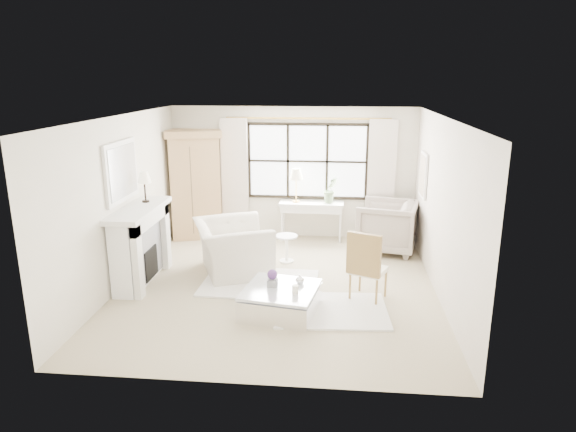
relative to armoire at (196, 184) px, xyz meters
name	(u,v)px	position (x,y,z in m)	size (l,w,h in m)	color
floor	(278,286)	(2.00, -2.49, -1.14)	(5.50, 5.50, 0.00)	tan
ceiling	(277,117)	(2.00, -2.49, 1.56)	(5.50, 5.50, 0.00)	white
wall_back	(293,173)	(2.00, 0.26, 0.21)	(5.00, 5.00, 0.00)	silver
wall_front	(247,270)	(2.00, -5.24, 0.21)	(5.00, 5.00, 0.00)	white
wall_left	(122,202)	(-0.50, -2.49, 0.21)	(5.50, 5.50, 0.00)	beige
wall_right	(442,209)	(4.50, -2.49, 0.21)	(5.50, 5.50, 0.00)	beige
window_pane	(307,161)	(2.30, 0.24, 0.46)	(2.40, 0.02, 1.50)	white
window_frame	(307,161)	(2.30, 0.23, 0.46)	(2.50, 0.04, 1.50)	black
curtain_rod	(308,118)	(2.30, 0.18, 1.33)	(0.04, 0.04, 3.30)	#A8833A
curtain_left	(235,178)	(0.80, 0.16, 0.10)	(0.55, 0.10, 2.47)	beige
curtain_right	(381,181)	(3.80, 0.16, 0.10)	(0.55, 0.10, 2.47)	beige
fireplace	(139,244)	(-0.28, -2.49, -0.49)	(0.58, 1.66, 1.26)	silver
mirror_frame	(121,171)	(-0.47, -2.49, 0.70)	(0.05, 1.15, 0.95)	silver
mirror_glass	(123,171)	(-0.44, -2.49, 0.70)	(0.02, 1.00, 0.80)	silver
art_frame	(423,175)	(4.47, -0.79, 0.41)	(0.04, 0.62, 0.82)	white
art_canvas	(422,175)	(4.45, -0.79, 0.41)	(0.01, 0.52, 0.72)	#BDAB93
mantel_lamp	(144,179)	(-0.25, -2.13, 0.51)	(0.22, 0.22, 0.51)	black
armoire	(196,184)	(0.00, 0.00, 0.00)	(1.27, 0.98, 2.24)	tan
console_table	(311,221)	(2.40, 0.00, -0.74)	(1.31, 0.47, 0.80)	silver
console_lamp	(296,175)	(2.09, -0.01, 0.22)	(0.28, 0.28, 0.69)	gold
orchid_plant	(330,190)	(2.78, -0.01, -0.07)	(0.29, 0.24, 0.53)	#5E7B52
side_table	(287,245)	(2.02, -1.35, -0.81)	(0.40, 0.40, 0.51)	white
rug_left	(260,283)	(1.69, -2.43, -1.12)	(1.85, 1.30, 0.03)	white
rug_right	(331,310)	(2.87, -3.33, -1.12)	(1.61, 1.20, 0.03)	white
club_armchair	(233,248)	(1.16, -1.95, -0.70)	(1.35, 1.18, 0.88)	beige
wingback_chair	(387,226)	(3.89, -0.55, -0.65)	(1.05, 1.08, 0.98)	gray
french_chair	(368,280)	(3.40, -2.85, -0.83)	(0.64, 0.64, 1.08)	#A37D44
coffee_table	(281,301)	(2.15, -3.44, -0.96)	(1.16, 1.16, 0.38)	white
planter_box	(272,283)	(2.02, -3.38, -0.71)	(0.14, 0.14, 0.11)	gray
planter_flowers	(272,274)	(2.02, -3.38, -0.58)	(0.14, 0.14, 0.14)	#4D2A69
pillar_candle	(295,289)	(2.37, -3.60, -0.70)	(0.09, 0.09, 0.12)	white
coffee_vase	(300,279)	(2.40, -3.24, -0.69)	(0.13, 0.13, 0.13)	silver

